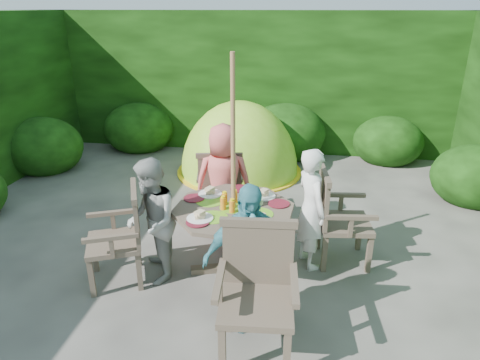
% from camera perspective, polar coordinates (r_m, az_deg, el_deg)
% --- Properties ---
extents(ground, '(60.00, 60.00, 0.00)m').
position_cam_1_polar(ground, '(5.00, -3.57, -8.64)').
color(ground, '#403E3A').
rests_on(ground, ground).
extents(hedge_enclosure, '(9.00, 9.00, 2.50)m').
position_cam_1_polar(hedge_enclosure, '(5.76, -0.94, 9.01)').
color(hedge_enclosure, black).
rests_on(hedge_enclosure, ground).
extents(patio_table, '(1.56, 1.56, 0.86)m').
position_cam_1_polar(patio_table, '(4.27, -0.81, -5.04)').
color(patio_table, '#42372B').
rests_on(patio_table, ground).
extents(parasol_pole, '(0.06, 0.06, 2.20)m').
position_cam_1_polar(parasol_pole, '(4.07, -0.91, 1.17)').
color(parasol_pole, olive).
rests_on(parasol_pole, ground).
extents(garden_chair_right, '(0.59, 0.65, 0.98)m').
position_cam_1_polar(garden_chair_right, '(4.59, 12.80, -4.76)').
color(garden_chair_right, '#42372B').
rests_on(garden_chair_right, ground).
extents(garden_chair_left, '(0.68, 0.72, 0.94)m').
position_cam_1_polar(garden_chair_left, '(4.33, -15.50, -7.07)').
color(garden_chair_left, '#42372B').
rests_on(garden_chair_left, ground).
extents(garden_chair_back, '(0.64, 0.59, 0.93)m').
position_cam_1_polar(garden_chair_back, '(5.31, -2.68, -0.74)').
color(garden_chair_back, '#42372B').
rests_on(garden_chair_back, ground).
extents(garden_chair_front, '(0.65, 0.59, 1.02)m').
position_cam_1_polar(garden_chair_front, '(3.39, 2.26, -14.32)').
color(garden_chair_front, '#42372B').
rests_on(garden_chair_front, ground).
extents(child_right, '(0.49, 0.56, 1.28)m').
position_cam_1_polar(child_right, '(4.43, 9.45, -3.80)').
color(child_right, silver).
rests_on(child_right, ground).
extents(child_left, '(0.67, 0.75, 1.26)m').
position_cam_1_polar(child_left, '(4.24, -11.69, -5.45)').
color(child_left, '#9EA09A').
rests_on(child_left, ground).
extents(child_back, '(0.74, 0.56, 1.35)m').
position_cam_1_polar(child_back, '(4.96, -2.20, -0.14)').
color(child_back, '#E1635D').
rests_on(child_back, ground).
extents(child_front, '(0.82, 0.62, 1.30)m').
position_cam_1_polar(child_front, '(3.56, 1.02, -10.23)').
color(child_front, teal).
rests_on(child_front, ground).
extents(dome_tent, '(2.17, 2.17, 2.35)m').
position_cam_1_polar(dome_tent, '(7.13, -0.10, 1.13)').
color(dome_tent, '#92CE27').
rests_on(dome_tent, ground).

